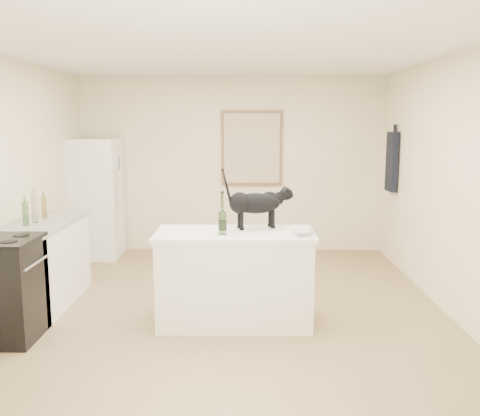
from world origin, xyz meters
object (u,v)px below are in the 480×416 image
(stove, at_px, (3,290))
(fridge, at_px, (95,198))
(wine_bottle, at_px, (222,216))
(glass_bowl, at_px, (304,233))
(black_cat, at_px, (255,206))

(stove, relative_size, fridge, 0.53)
(wine_bottle, distance_m, glass_bowl, 0.76)
(fridge, height_order, glass_bowl, fridge)
(black_cat, bearing_deg, stove, 178.14)
(stove, bearing_deg, glass_bowl, 4.61)
(stove, height_order, fridge, fridge)
(stove, relative_size, wine_bottle, 2.57)
(fridge, relative_size, black_cat, 2.69)
(fridge, xyz_separation_m, glass_bowl, (2.68, -2.73, 0.08))
(glass_bowl, bearing_deg, black_cat, 140.68)
(stove, relative_size, black_cat, 1.42)
(black_cat, height_order, glass_bowl, black_cat)
(black_cat, distance_m, glass_bowl, 0.59)
(stove, height_order, black_cat, black_cat)
(stove, distance_m, fridge, 2.98)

